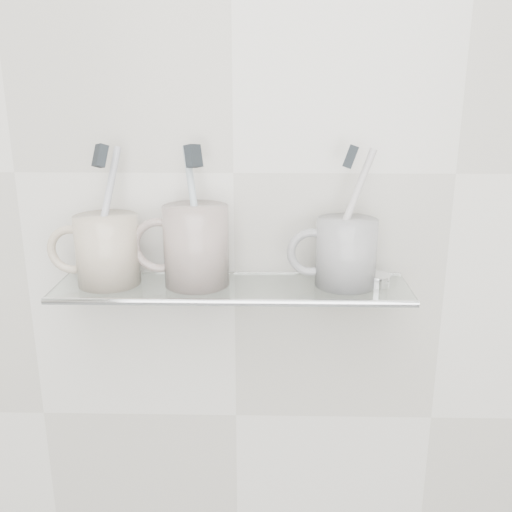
{
  "coord_description": "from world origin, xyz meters",
  "views": [
    {
      "loc": [
        0.05,
        0.28,
        1.37
      ],
      "look_at": [
        0.03,
        1.04,
        1.14
      ],
      "focal_mm": 40.0,
      "sensor_mm": 36.0,
      "label": 1
    }
  ],
  "objects_px": {
    "shelf_glass": "(232,288)",
    "mug_right": "(346,253)",
    "mug_left": "(108,250)",
    "mug_center": "(196,246)"
  },
  "relations": [
    {
      "from": "mug_center",
      "to": "mug_right",
      "type": "height_order",
      "value": "mug_center"
    },
    {
      "from": "mug_left",
      "to": "mug_center",
      "type": "distance_m",
      "value": 0.13
    },
    {
      "from": "shelf_glass",
      "to": "mug_right",
      "type": "xyz_separation_m",
      "value": [
        0.16,
        0.0,
        0.05
      ]
    },
    {
      "from": "mug_center",
      "to": "mug_right",
      "type": "xyz_separation_m",
      "value": [
        0.21,
        0.0,
        -0.01
      ]
    },
    {
      "from": "shelf_glass",
      "to": "mug_left",
      "type": "distance_m",
      "value": 0.18
    },
    {
      "from": "mug_left",
      "to": "mug_right",
      "type": "distance_m",
      "value": 0.34
    },
    {
      "from": "mug_left",
      "to": "mug_right",
      "type": "relative_size",
      "value": 1.04
    },
    {
      "from": "mug_left",
      "to": "mug_right",
      "type": "xyz_separation_m",
      "value": [
        0.34,
        0.0,
        -0.0
      ]
    },
    {
      "from": "mug_center",
      "to": "mug_right",
      "type": "distance_m",
      "value": 0.21
    },
    {
      "from": "mug_center",
      "to": "shelf_glass",
      "type": "bearing_deg",
      "value": 0.14
    }
  ]
}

